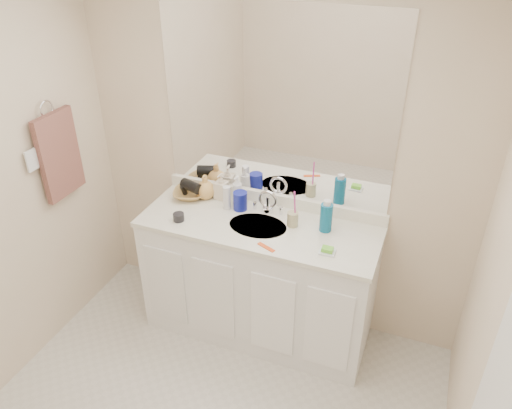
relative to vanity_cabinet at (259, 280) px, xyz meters
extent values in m
cube|color=beige|center=(0.00, 0.28, 0.77)|extent=(2.60, 0.02, 2.40)
cube|color=beige|center=(1.30, -1.02, 0.77)|extent=(0.02, 2.60, 2.40)
cube|color=white|center=(0.00, 0.00, 0.00)|extent=(1.50, 0.55, 0.85)
cube|color=silver|center=(0.00, 0.00, 0.44)|extent=(1.52, 0.57, 0.03)
cube|color=white|center=(0.00, 0.26, 0.50)|extent=(1.52, 0.03, 0.08)
cylinder|color=beige|center=(0.00, -0.02, 0.44)|extent=(0.37, 0.37, 0.02)
cylinder|color=silver|center=(0.00, 0.16, 0.51)|extent=(0.02, 0.02, 0.11)
cube|color=white|center=(0.00, 0.27, 1.14)|extent=(1.48, 0.01, 1.20)
cylinder|color=navy|center=(-0.18, 0.12, 0.52)|extent=(0.10, 0.10, 0.13)
cylinder|color=tan|center=(0.20, 0.06, 0.50)|extent=(0.08, 0.08, 0.09)
cylinder|color=#DD3AA4|center=(0.21, 0.06, 0.60)|extent=(0.02, 0.04, 0.20)
cylinder|color=#0A5B83|center=(0.40, 0.09, 0.55)|extent=(0.08, 0.08, 0.18)
cube|color=white|center=(0.48, -0.14, 0.46)|extent=(0.10, 0.08, 0.01)
cube|color=#6DD233|center=(0.48, -0.14, 0.48)|extent=(0.07, 0.05, 0.02)
cube|color=#E74B18|center=(0.13, -0.22, 0.46)|extent=(0.12, 0.07, 0.01)
cylinder|color=black|center=(-0.49, -0.15, 0.48)|extent=(0.09, 0.09, 0.05)
cylinder|color=silver|center=(-0.26, 0.10, 0.53)|extent=(0.05, 0.05, 0.16)
imported|color=white|center=(-0.23, 0.20, 0.55)|extent=(0.09, 0.09, 0.20)
imported|color=beige|center=(-0.35, 0.21, 0.55)|extent=(0.09, 0.09, 0.18)
imported|color=#DAA355|center=(-0.46, 0.17, 0.54)|extent=(0.13, 0.13, 0.17)
imported|color=#A98044|center=(-0.56, 0.14, 0.48)|extent=(0.27, 0.27, 0.05)
cylinder|color=black|center=(-0.54, 0.14, 0.54)|extent=(0.16, 0.12, 0.07)
torus|color=silver|center=(-1.27, -0.25, 1.12)|extent=(0.01, 0.11, 0.11)
cube|color=brown|center=(-1.25, -0.25, 0.82)|extent=(0.04, 0.32, 0.55)
cube|color=white|center=(-1.27, -0.45, 0.88)|extent=(0.01, 0.08, 0.13)
camera|label=1|loc=(0.94, -2.44, 2.17)|focal=35.00mm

